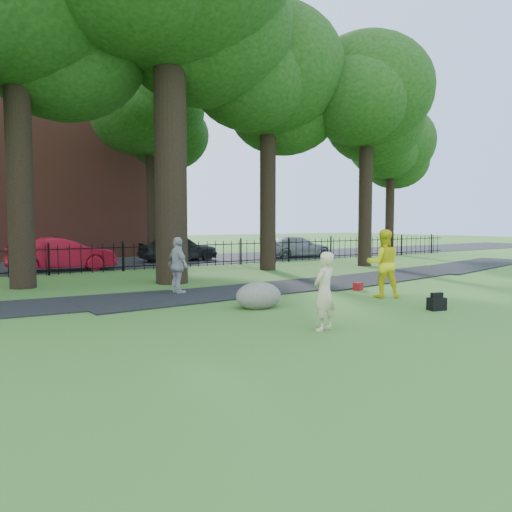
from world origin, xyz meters
TOP-DOWN VIEW (x-y plane):
  - ground at (0.00, 0.00)m, footprint 120.00×120.00m
  - footpath at (1.00, 3.90)m, footprint 36.07×3.85m
  - street at (0.00, 16.00)m, footprint 80.00×7.00m
  - iron_fence at (0.00, 12.00)m, footprint 44.00×0.04m
  - tree_row at (0.52, 8.40)m, footprint 26.82×7.96m
  - woman at (-0.68, -1.60)m, footprint 0.65×0.52m
  - man at (3.56, 0.67)m, footprint 1.18×1.12m
  - pedestrian at (-0.95, 4.49)m, footprint 0.50×1.02m
  - boulder at (-0.31, 1.23)m, footprint 1.32×1.07m
  - backpack at (3.06, -1.46)m, footprint 0.46×0.35m
  - red_bag at (4.05, 2.11)m, footprint 0.41×0.35m
  - red_sedan at (-2.17, 13.53)m, footprint 4.55×1.98m
  - grey_car at (4.26, 15.50)m, footprint 4.20×1.69m
  - silver_car at (11.27, 14.14)m, footprint 4.45×2.29m

SIDE VIEW (x-z plane):
  - ground at x=0.00m, z-range 0.00..0.00m
  - footpath at x=1.00m, z-range -0.01..0.01m
  - street at x=0.00m, z-range -0.01..0.01m
  - red_bag at x=4.05m, z-range 0.00..0.24m
  - backpack at x=3.06m, z-range 0.00..0.31m
  - boulder at x=-0.31m, z-range 0.00..0.70m
  - iron_fence at x=0.00m, z-range 0.00..1.20m
  - silver_car at x=11.27m, z-range 0.00..1.23m
  - grey_car at x=4.26m, z-range 0.00..1.43m
  - red_sedan at x=-2.17m, z-range 0.00..1.45m
  - woman at x=-0.68m, z-range 0.00..1.55m
  - pedestrian at x=-0.95m, z-range 0.00..1.68m
  - man at x=3.56m, z-range 0.00..1.91m
  - tree_row at x=0.52m, z-range 1.94..14.36m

